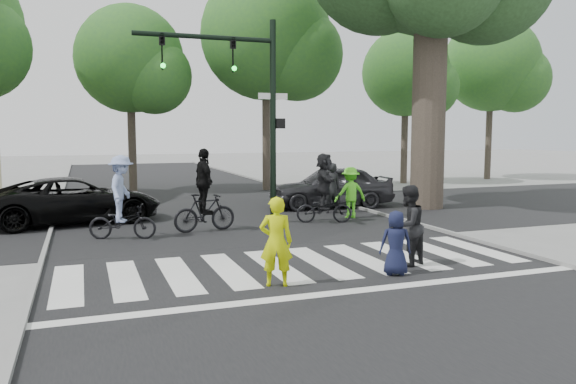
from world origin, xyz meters
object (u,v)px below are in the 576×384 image
at_px(cyclist_left, 122,203).
at_px(car_grey, 331,187).
at_px(pedestrian_child, 396,243).
at_px(car_suv, 75,200).
at_px(pedestrian_woman, 276,242).
at_px(cyclist_right, 324,192).
at_px(traffic_signal, 245,92).
at_px(cyclist_mid, 204,198).
at_px(pedestrian_adult, 408,226).

xyz_separation_m(cyclist_left, car_grey, (7.55, 3.70, -0.17)).
height_order(pedestrian_child, car_suv, car_suv).
xyz_separation_m(pedestrian_woman, cyclist_right, (3.65, 6.14, 0.13)).
bearing_deg(pedestrian_woman, car_grey, -102.14).
bearing_deg(traffic_signal, car_suv, 156.47).
distance_m(traffic_signal, car_grey, 5.68).
bearing_deg(car_suv, traffic_signal, -124.13).
bearing_deg(pedestrian_child, pedestrian_woman, 18.38).
bearing_deg(car_grey, cyclist_right, -21.84).
relative_size(pedestrian_woman, pedestrian_child, 1.29).
height_order(traffic_signal, car_grey, traffic_signal).
distance_m(traffic_signal, cyclist_mid, 3.33).
bearing_deg(car_grey, traffic_signal, -50.41).
bearing_deg(traffic_signal, pedestrian_child, -80.78).
distance_m(traffic_signal, pedestrian_adult, 7.02).
height_order(pedestrian_child, car_grey, car_grey).
distance_m(pedestrian_woman, car_grey, 10.64).
distance_m(cyclist_mid, car_grey, 6.28).
distance_m(pedestrian_woman, cyclist_left, 5.99).
relative_size(traffic_signal, pedestrian_woman, 3.70).
distance_m(cyclist_right, car_grey, 3.50).
bearing_deg(car_suv, cyclist_right, -120.37).
bearing_deg(cyclist_left, traffic_signal, 16.56).
xyz_separation_m(traffic_signal, cyclist_right, (2.31, -0.47, -2.96)).
relative_size(pedestrian_child, cyclist_right, 0.60).
relative_size(traffic_signal, car_suv, 1.19).
bearing_deg(pedestrian_child, traffic_signal, -61.14).
xyz_separation_m(pedestrian_child, cyclist_mid, (-2.47, 5.99, 0.32)).
height_order(traffic_signal, cyclist_mid, traffic_signal).
height_order(pedestrian_adult, car_grey, pedestrian_adult).
bearing_deg(cyclist_mid, traffic_signal, 25.90).
bearing_deg(car_suv, pedestrian_woman, -169.01).
bearing_deg(pedestrian_adult, traffic_signal, -99.17).
bearing_deg(pedestrian_child, cyclist_right, -81.62).
relative_size(cyclist_mid, car_grey, 0.51).
height_order(cyclist_left, cyclist_right, cyclist_left).
relative_size(pedestrian_woman, car_suv, 0.32).
distance_m(car_suv, car_grey, 8.74).
relative_size(cyclist_left, car_suv, 0.43).
distance_m(pedestrian_child, cyclist_mid, 6.49).
bearing_deg(pedestrian_woman, cyclist_left, -50.07).
bearing_deg(car_grey, cyclist_mid, -52.31).
distance_m(pedestrian_adult, car_grey, 8.99).
distance_m(pedestrian_woman, car_suv, 9.35).
relative_size(traffic_signal, pedestrian_child, 4.76).
bearing_deg(car_suv, cyclist_mid, -139.73).
height_order(traffic_signal, pedestrian_woman, traffic_signal).
bearing_deg(pedestrian_woman, cyclist_mid, -71.86).
xyz_separation_m(pedestrian_adult, cyclist_right, (0.60, 5.61, 0.11)).
distance_m(pedestrian_adult, cyclist_right, 5.64).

